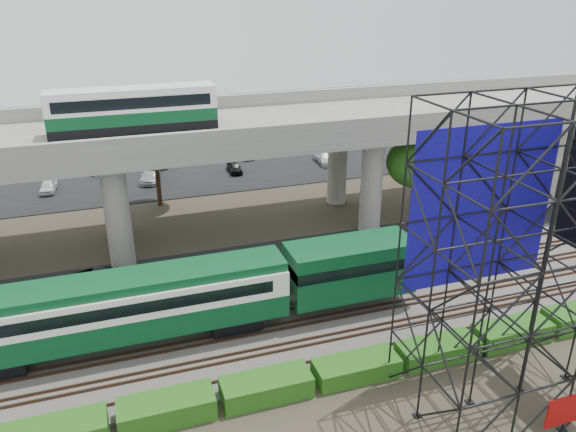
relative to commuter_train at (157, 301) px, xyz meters
name	(u,v)px	position (x,y,z in m)	size (l,w,h in m)	color
ground	(310,335)	(8.52, -2.00, -2.88)	(140.00, 140.00, 0.00)	#474233
ballast_bed	(299,316)	(8.52, 0.00, -2.78)	(90.00, 12.00, 0.20)	slate
service_road	(261,258)	(8.52, 8.50, -2.84)	(90.00, 5.00, 0.08)	black
parking_lot	(204,167)	(8.52, 32.00, -2.84)	(90.00, 18.00, 0.08)	black
harbor_water	(176,123)	(8.52, 54.00, -2.87)	(140.00, 40.00, 0.03)	#486277
rail_tracks	(299,313)	(8.52, 0.00, -2.60)	(90.00, 9.52, 0.16)	#472D1E
commuter_train	(157,301)	(0.00, 0.00, 0.00)	(29.30, 3.06, 4.30)	black
overpass	(233,136)	(7.93, 14.00, 5.33)	(80.00, 12.00, 12.40)	#9E9B93
scaffold_tower	(518,266)	(15.57, -9.98, 4.59)	(9.36, 6.36, 15.00)	black
hedge_strip	(356,367)	(9.52, -6.30, -2.32)	(34.60, 1.80, 1.20)	#1A4F12
trees	(183,172)	(3.85, 14.17, 2.69)	(40.94, 16.94, 7.69)	#382314
suv	(109,278)	(-2.58, 7.54, -2.13)	(2.22, 4.82, 1.34)	black
parked_cars	(212,161)	(9.47, 31.65, -2.19)	(34.51, 9.67, 1.32)	silver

